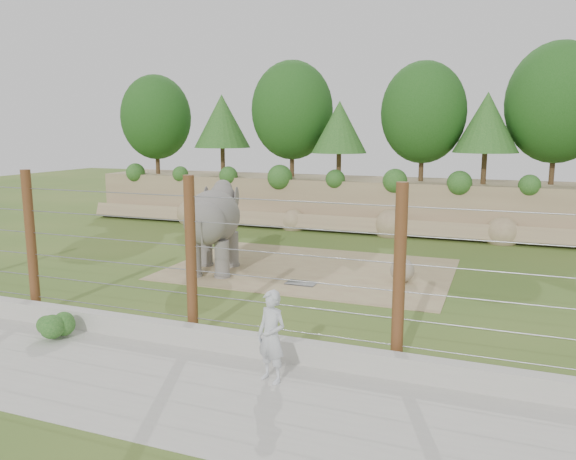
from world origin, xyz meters
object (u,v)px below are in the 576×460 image
(elephant, at_px, (213,229))
(stone_ball, at_px, (402,270))
(zookeeper, at_px, (271,336))
(barrier_fence, at_px, (191,258))

(elephant, bearing_deg, stone_ball, -6.86)
(elephant, height_order, zookeeper, elephant)
(elephant, distance_m, stone_ball, 6.76)
(stone_ball, distance_m, barrier_fence, 8.09)
(barrier_fence, xyz_separation_m, zookeeper, (2.76, -1.58, -1.04))
(elephant, relative_size, barrier_fence, 0.19)
(zookeeper, bearing_deg, stone_ball, 102.48)
(stone_ball, bearing_deg, barrier_fence, -119.75)
(elephant, height_order, stone_ball, elephant)
(stone_ball, xyz_separation_m, zookeeper, (-1.18, -8.48, 0.54))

